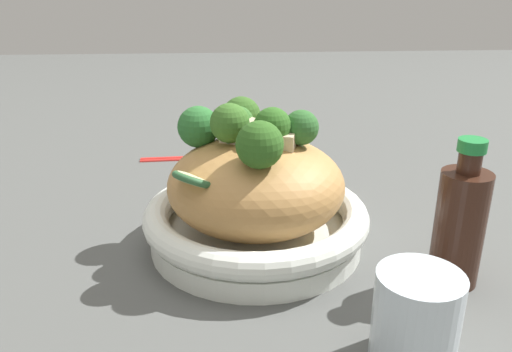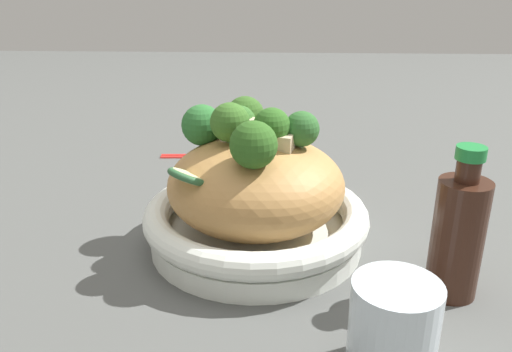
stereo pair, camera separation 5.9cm
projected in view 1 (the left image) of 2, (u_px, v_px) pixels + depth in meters
The scene contains 10 objects.
ground_plane at pixel (256, 244), 0.62m from camera, with size 3.00×3.00×0.00m, color #4F514F.
serving_bowl at pixel (256, 223), 0.61m from camera, with size 0.26×0.26×0.05m.
noodle_heap at pixel (256, 184), 0.59m from camera, with size 0.20×0.20×0.11m.
broccoli_florets at pixel (245, 128), 0.57m from camera, with size 0.15×0.17×0.07m.
carrot_coins at pixel (269, 138), 0.59m from camera, with size 0.08×0.06×0.02m.
zucchini_slices at pixel (232, 154), 0.57m from camera, with size 0.16×0.14×0.05m.
chicken_chunks at pixel (251, 134), 0.59m from camera, with size 0.10×0.09×0.04m.
soy_sauce_bottle at pixel (460, 224), 0.53m from camera, with size 0.05×0.05×0.16m.
chopsticks_pair at pixel (200, 156), 0.90m from camera, with size 0.03×0.20×0.01m.
drinking_glass at pixel (416, 318), 0.43m from camera, with size 0.07×0.07×0.08m.
Camera 1 is at (-0.55, 0.04, 0.31)m, focal length 36.70 mm.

